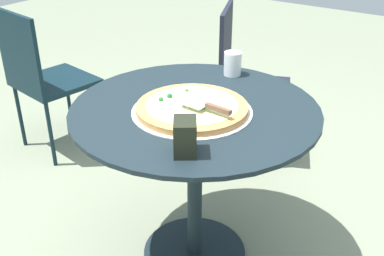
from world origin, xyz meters
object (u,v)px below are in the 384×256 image
Objects in this scene: patio_table at (195,146)px; drinking_cup at (233,64)px; patio_chair_near at (243,74)px; pizza_on_tray at (192,108)px; patio_chair_corner at (41,73)px; napkin_dispenser at (185,137)px; pizza_server at (207,106)px.

patio_table is 9.22× the size of drinking_cup.
patio_chair_near is at bearing -162.35° from patio_table.
pizza_on_tray is 4.37× the size of drinking_cup.
drinking_cup is (-0.42, -0.07, 0.04)m from pizza_on_tray.
patio_chair_near is (-0.96, -0.30, -0.06)m from patio_table.
patio_chair_near is at bearing -156.43° from drinking_cup.
patio_chair_corner reaches higher than patio_table.
drinking_cup is 0.90× the size of napkin_dispenser.
pizza_server is at bearing 58.50° from patio_table.
napkin_dispenser is 1.61m from patio_chair_corner.
drinking_cup reaches higher than patio_table.
patio_table is at bearing 8.10° from drinking_cup.
patio_chair_near reaches higher than patio_table.
napkin_dispenser is (0.31, 0.17, 0.24)m from patio_table.
drinking_cup is (-0.44, -0.15, 0.00)m from pizza_server.
drinking_cup is 0.12× the size of patio_chair_near.
patio_table is at bearing -121.50° from pizza_server.
pizza_server is 0.47m from drinking_cup.
pizza_server is 1.13m from patio_chair_near.
patio_table is 4.65× the size of pizza_server.
pizza_server reaches higher than patio_table.
patio_chair_near is 1.21m from patio_chair_corner.
patio_chair_near reaches higher than drinking_cup.
patio_chair_corner reaches higher than pizza_on_tray.
pizza_server is 0.26m from napkin_dispenser.
pizza_server is 1.79× the size of napkin_dispenser.
pizza_server is 0.23× the size of patio_chair_near.
drinking_cup is 1.29m from patio_chair_corner.
pizza_server is 0.23× the size of patio_chair_corner.
drinking_cup is at bearing 23.57° from patio_chair_near.
patio_table is at bearing 78.26° from patio_chair_corner.
pizza_on_tray is 0.09m from pizza_server.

